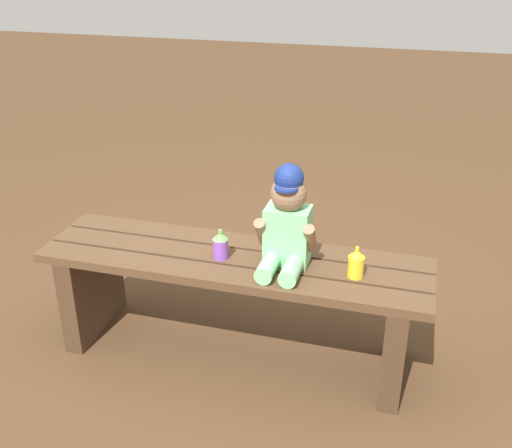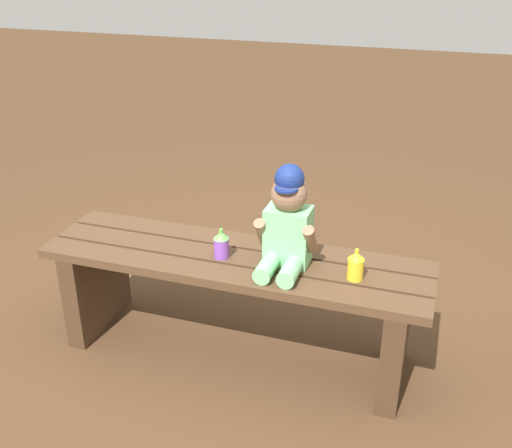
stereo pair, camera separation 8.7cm
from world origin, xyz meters
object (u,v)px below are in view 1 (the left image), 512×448
(sippy_cup_right, at_px, (356,263))
(park_bench, at_px, (234,289))
(child_figure, at_px, (287,223))
(sippy_cup_left, at_px, (221,245))

(sippy_cup_right, bearing_deg, park_bench, 177.02)
(child_figure, height_order, sippy_cup_right, child_figure)
(sippy_cup_right, bearing_deg, child_figure, 174.76)
(park_bench, distance_m, sippy_cup_left, 0.21)
(park_bench, bearing_deg, sippy_cup_right, -2.98)
(sippy_cup_left, relative_size, sippy_cup_right, 1.00)
(sippy_cup_left, distance_m, sippy_cup_right, 0.53)
(sippy_cup_left, bearing_deg, park_bench, 29.48)
(sippy_cup_right, bearing_deg, sippy_cup_left, 180.00)
(park_bench, relative_size, sippy_cup_left, 12.59)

